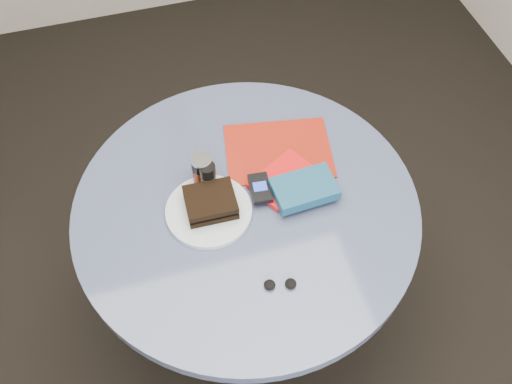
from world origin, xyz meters
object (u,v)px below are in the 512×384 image
object	(u,v)px
novel	(304,189)
pepper_grinder	(208,178)
mp3_player	(260,188)
headphones	(280,284)
magazine	(278,151)
sandwich	(211,202)
plate	(209,211)
red_book	(284,179)
soda_can	(203,171)
table	(247,234)

from	to	relation	value
novel	pepper_grinder	bearing A→B (deg)	154.84
mp3_player	headphones	size ratio (longest dim) A/B	1.17
magazine	novel	distance (m)	0.19
pepper_grinder	mp3_player	size ratio (longest dim) A/B	1.01
sandwich	mp3_player	world-z (taller)	sandwich
plate	sandwich	size ratio (longest dim) A/B	1.72
plate	red_book	xyz separation A→B (m)	(0.24, 0.04, 0.01)
soda_can	mp3_player	size ratio (longest dim) A/B	1.07
table	mp3_player	distance (m)	0.20
table	mp3_player	size ratio (longest dim) A/B	9.41
pepper_grinder	novel	xyz separation A→B (m)	(0.26, -0.10, -0.02)
soda_can	novel	world-z (taller)	soda_can
plate	novel	xyz separation A→B (m)	(0.28, -0.02, 0.03)
pepper_grinder	novel	size ratio (longest dim) A/B	0.60
sandwich	soda_can	bearing A→B (deg)	89.03
pepper_grinder	red_book	distance (m)	0.22
magazine	mp3_player	bearing A→B (deg)	-115.81
plate	soda_can	world-z (taller)	soda_can
soda_can	red_book	xyz separation A→B (m)	(0.23, -0.06, -0.04)
mp3_player	headphones	distance (m)	0.30
sandwich	mp3_player	size ratio (longest dim) A/B	1.35
sandwich	magazine	xyz separation A→B (m)	(0.25, 0.15, -0.04)
soda_can	red_book	size ratio (longest dim) A/B	0.60
soda_can	red_book	distance (m)	0.24
magazine	mp3_player	distance (m)	0.17
magazine	mp3_player	xyz separation A→B (m)	(-0.10, -0.14, 0.03)
red_book	table	bearing A→B (deg)	170.75
headphones	magazine	bearing A→B (deg)	73.06
red_book	headphones	size ratio (longest dim) A/B	2.09
plate	sandwich	bearing A→B (deg)	34.61
red_book	soda_can	bearing A→B (deg)	135.72
sandwich	headphones	distance (m)	0.31
novel	plate	bearing A→B (deg)	172.18
mp3_player	soda_can	bearing A→B (deg)	150.29
headphones	pepper_grinder	bearing A→B (deg)	106.41
plate	soda_can	distance (m)	0.12
sandwich	headphones	world-z (taller)	sandwich
soda_can	table	bearing A→B (deg)	-47.48
novel	mp3_player	world-z (taller)	novel
table	novel	world-z (taller)	novel
table	novel	distance (m)	0.26
soda_can	mp3_player	bearing A→B (deg)	-29.71
pepper_grinder	magazine	world-z (taller)	pepper_grinder
plate	red_book	bearing A→B (deg)	10.66
pepper_grinder	headphones	xyz separation A→B (m)	(0.10, -0.36, -0.05)
soda_can	magazine	distance (m)	0.26
plate	red_book	distance (m)	0.24
red_book	novel	distance (m)	0.08
red_book	novel	size ratio (longest dim) A/B	1.06
sandwich	pepper_grinder	size ratio (longest dim) A/B	1.33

